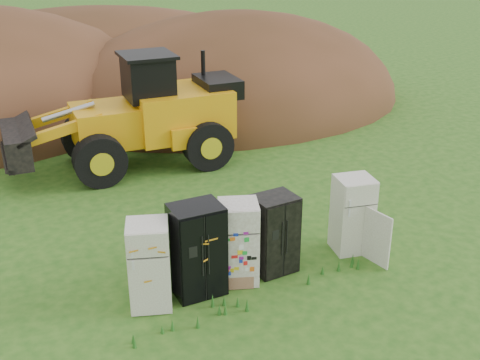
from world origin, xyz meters
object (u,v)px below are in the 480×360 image
at_px(fridge_sticker, 238,242).
at_px(fridge_dark_mid, 274,234).
at_px(fridge_leftmost, 149,265).
at_px(fridge_open_door, 352,214).
at_px(wheel_loader, 122,113).
at_px(fridge_black_side, 197,250).

height_order(fridge_sticker, fridge_dark_mid, fridge_sticker).
bearing_deg(fridge_leftmost, fridge_open_door, 19.69).
relative_size(fridge_leftmost, fridge_sticker, 1.00).
relative_size(fridge_dark_mid, wheel_loader, 0.25).
height_order(fridge_black_side, fridge_open_door, fridge_black_side).
distance_m(fridge_leftmost, wheel_loader, 7.46).
relative_size(fridge_leftmost, fridge_dark_mid, 1.03).
bearing_deg(fridge_sticker, fridge_black_side, -158.32).
xyz_separation_m(fridge_black_side, wheel_loader, (0.60, 7.22, 0.75)).
bearing_deg(fridge_open_door, fridge_dark_mid, -168.86).
distance_m(fridge_black_side, fridge_open_door, 3.78).
relative_size(fridge_black_side, fridge_open_door, 1.08).
distance_m(fridge_leftmost, fridge_sticker, 1.92).
height_order(fridge_open_door, wheel_loader, wheel_loader).
bearing_deg(fridge_open_door, fridge_black_side, -167.86).
bearing_deg(fridge_leftmost, fridge_sticker, 20.22).
bearing_deg(fridge_open_door, fridge_leftmost, -167.71).
bearing_deg(fridge_open_door, wheel_loader, 125.42).
distance_m(fridge_leftmost, fridge_black_side, 1.00).
height_order(fridge_black_side, fridge_dark_mid, fridge_black_side).
height_order(fridge_leftmost, fridge_sticker, fridge_leftmost).
bearing_deg(fridge_dark_mid, fridge_black_side, 177.97).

